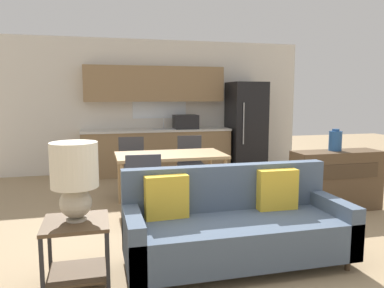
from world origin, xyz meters
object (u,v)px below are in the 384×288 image
Objects in this scene: couch at (235,226)px; vase at (335,141)px; table_lamp at (75,175)px; dining_chair_near_left at (143,187)px; refrigerator at (246,126)px; credenza at (336,180)px; dining_table at (170,159)px; side_table at (77,242)px; dining_chair_far_left at (131,163)px; dining_chair_far_right at (191,161)px.

couch is 6.87× the size of vase.
table_lamp is 1.43m from dining_chair_near_left.
table_lamp reaches higher than dining_chair_near_left.
refrigerator is at bearing 52.83° from table_lamp.
dining_table is at bearing 163.25° from credenza.
credenza is at bearing 21.74° from side_table.
couch reaches higher than side_table.
dining_chair_near_left is 1.00× the size of dining_chair_far_left.
dining_chair_far_left is at bearing 105.00° from couch.
refrigerator is at bearing 36.12° from dining_chair_far_left.
dining_table is 2.31m from credenza.
credenza is (3.37, 1.34, 0.03)m from side_table.
dining_chair_far_right is at bearing 57.43° from dining_table.
couch is at bearing -82.58° from dining_table.
refrigerator is at bearing 92.60° from credenza.
vase is 0.33× the size of dining_chair_far_right.
vase is at bearing 103.72° from credenza.
side_table is 3.68m from vase.
couch is 2.78m from dining_chair_far_left.
couch is at bearing 4.64° from side_table.
dining_chair_far_left is (0.70, 2.80, 0.13)m from side_table.
credenza is at bearing 32.19° from couch.
dining_chair_far_left is at bearing -149.69° from refrigerator.
credenza is at bearing 21.48° from table_lamp.
table_lamp is 2.14× the size of vase.
refrigerator is 6.15× the size of vase.
table_lamp reaches higher than side_table.
refrigerator reaches higher than table_lamp.
dining_table is at bearing 97.42° from couch.
dining_chair_far_right reaches higher than side_table.
dining_chair_far_left is at bearing 151.43° from credenza.
vase is 3.04m from dining_chair_far_left.
refrigerator is 0.89× the size of couch.
couch is 2.26× the size of dining_chair_far_right.
refrigerator is at bearing -126.59° from dining_chair_near_left.
dining_chair_far_left is at bearing 75.96° from table_lamp.
refrigerator reaches higher than dining_table.
table_lamp reaches higher than dining_table.
dining_chair_far_left and dining_chair_far_right have the same top height.
refrigerator is 1.49× the size of credenza.
table_lamp is 0.70× the size of dining_chair_near_left.
dining_table is 1.94m from couch.
dining_chair_near_left is at bearing -118.10° from dining_chair_far_right.
vase is (3.35, 1.37, 0.01)m from table_lamp.
dining_chair_far_left is at bearing -87.42° from dining_chair_near_left.
table_lamp is 0.70× the size of dining_chair_far_right.
table_lamp is 3.23m from dining_chair_far_right.
dining_chair_near_left is at bearing 123.98° from couch.
side_table is 0.62× the size of dining_chair_far_right.
side_table is at bearing -120.31° from dining_table.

